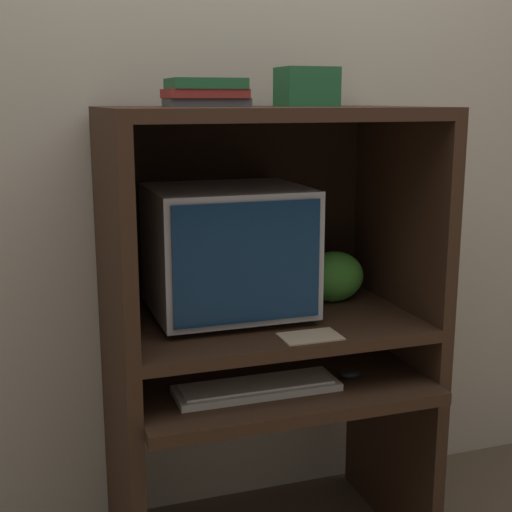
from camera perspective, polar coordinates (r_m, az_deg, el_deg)
The scene contains 11 objects.
wall_back at distance 2.41m, azimuth -2.00°, elevation 9.55°, with size 6.00×0.06×2.60m.
desk_base at distance 2.27m, azimuth 1.19°, elevation -14.51°, with size 0.94×0.65×0.61m.
desk_monitor_shelf at distance 2.18m, azimuth 0.81°, elevation -5.73°, with size 0.94×0.59×0.16m.
hutch_upper at distance 2.11m, azimuth 0.54°, elevation 6.12°, with size 0.94×0.59×0.62m.
crt_monitor at distance 2.12m, azimuth -2.26°, elevation 0.47°, with size 0.46×0.40×0.39m.
keyboard at distance 2.04m, azimuth 0.06°, elevation -10.46°, with size 0.47×0.15×0.03m.
mouse at distance 2.15m, azimuth 7.54°, elevation -9.33°, with size 0.06×0.04×0.03m.
snack_bag at distance 2.31m, azimuth 6.22°, elevation -1.64°, with size 0.20×0.15×0.16m.
book_stack at distance 2.02m, azimuth -4.07°, elevation 12.94°, with size 0.23×0.17×0.08m.
paper_card at distance 1.98m, azimuth 4.37°, elevation -6.43°, with size 0.17×0.11×0.00m.
storage_box at distance 2.15m, azimuth 4.06°, elevation 13.35°, with size 0.16×0.14×0.11m.
Camera 1 is at (-0.69, -1.66, 1.42)m, focal length 50.00 mm.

